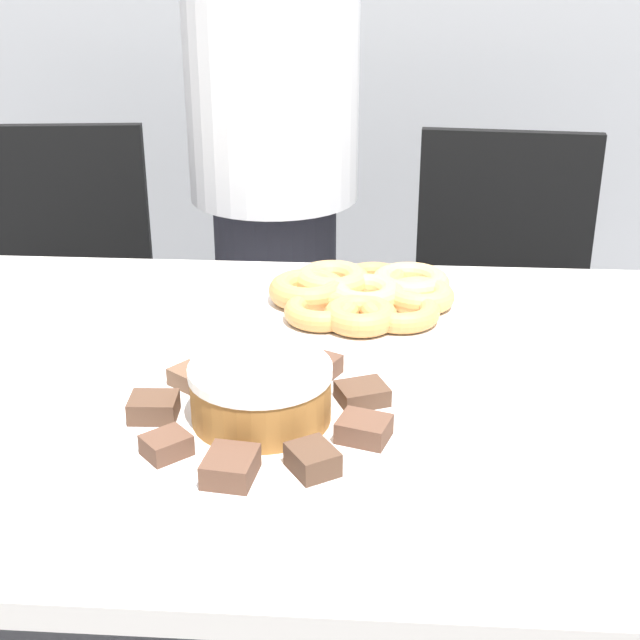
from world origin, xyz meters
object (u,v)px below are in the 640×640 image
object	(u,v)px
office_chair_left	(63,339)
office_chair_right	(498,351)
frosted_cake	(261,392)
plate_donuts	(365,308)
person_standing	(274,176)
plate_cake	(262,422)

from	to	relation	value
office_chair_left	office_chair_right	world-z (taller)	same
frosted_cake	plate_donuts	bearing A→B (deg)	72.23
frosted_cake	person_standing	bearing A→B (deg)	95.66
office_chair_left	frosted_cake	size ratio (longest dim) A/B	5.35
frosted_cake	office_chair_left	bearing A→B (deg)	122.53
office_chair_left	plate_donuts	size ratio (longest dim) A/B	2.75
office_chair_right	plate_cake	xyz separation A→B (m)	(-0.41, -0.93, 0.34)
office_chair_left	plate_cake	bearing A→B (deg)	-63.82
office_chair_left	plate_donuts	distance (m)	0.98
office_chair_right	plate_donuts	size ratio (longest dim) A/B	2.75
person_standing	frosted_cake	bearing A→B (deg)	-84.34
person_standing	plate_cake	xyz separation A→B (m)	(0.09, -0.94, -0.05)
office_chair_right	plate_cake	size ratio (longest dim) A/B	2.60
person_standing	frosted_cake	xyz separation A→B (m)	(0.09, -0.94, -0.01)
office_chair_right	office_chair_left	bearing A→B (deg)	-175.06
plate_donuts	frosted_cake	distance (m)	0.37
office_chair_left	frosted_cake	distance (m)	1.17
plate_cake	office_chair_left	bearing A→B (deg)	122.53
plate_donuts	frosted_cake	size ratio (longest dim) A/B	1.94
office_chair_left	plate_donuts	xyz separation A→B (m)	(0.71, -0.58, 0.34)
plate_cake	frosted_cake	size ratio (longest dim) A/B	2.06
office_chair_left	office_chair_right	distance (m)	1.00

